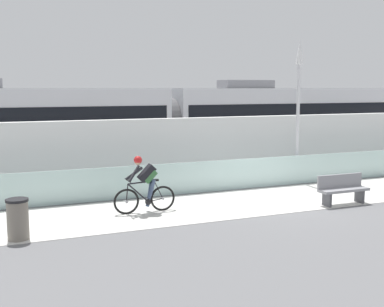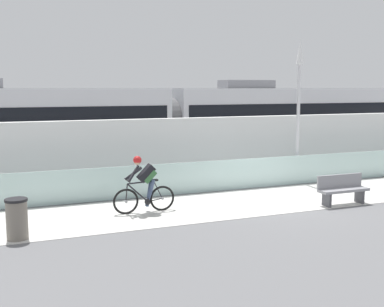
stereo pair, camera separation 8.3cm
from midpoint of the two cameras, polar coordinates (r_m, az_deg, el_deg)
name	(u,v)px [view 2 (the right image)]	position (r m, az deg, el deg)	size (l,w,h in m)	color
ground_plane	(278,199)	(15.32, 10.34, -5.37)	(200.00, 200.00, 0.00)	slate
bike_path_deck	(278,199)	(15.32, 10.34, -5.35)	(32.00, 3.20, 0.01)	silver
glass_parapet	(250,173)	(16.78, 7.03, -2.35)	(32.00, 0.05, 1.04)	silver
concrete_barrier_wall	(227,148)	(18.26, 4.34, 0.63)	(32.00, 0.36, 2.38)	white
tram_rail_near	(202,169)	(20.67, 1.28, -1.83)	(32.00, 0.08, 0.01)	#595654
tram_rail_far	(190,164)	(21.98, -0.19, -1.25)	(32.00, 0.08, 0.01)	#595654
tram	(168,125)	(20.64, -2.78, 3.43)	(22.56, 2.54, 3.81)	silver
cyclist_on_bike	(144,185)	(13.40, -5.51, -3.75)	(1.77, 0.58, 1.61)	black
lamp_post_antenna	(299,93)	(17.89, 12.72, 7.07)	(0.28, 0.28, 5.20)	gray
trash_bin	(17,219)	(11.75, -19.91, -7.34)	(0.51, 0.51, 0.96)	slate
bench	(342,189)	(15.02, 17.58, -4.01)	(1.60, 0.45, 0.89)	gray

